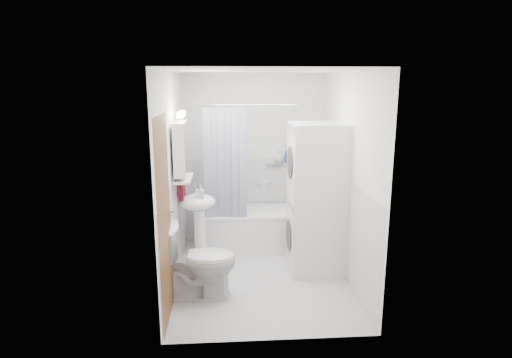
{
  "coord_description": "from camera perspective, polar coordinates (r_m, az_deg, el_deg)",
  "views": [
    {
      "loc": [
        -0.39,
        -4.73,
        2.28
      ],
      "look_at": [
        -0.05,
        0.15,
        1.17
      ],
      "focal_mm": 30.0,
      "sensor_mm": 36.0,
      "label": 1
    }
  ],
  "objects": [
    {
      "name": "shower_caddy",
      "position": [
        6.11,
        2.3,
        2.14
      ],
      "size": [
        0.22,
        0.06,
        0.02
      ],
      "primitive_type": "cube",
      "color": "silver",
      "rests_on": "room_walls"
    },
    {
      "name": "medicine_cabinet",
      "position": [
        4.91,
        -9.96,
        4.23
      ],
      "size": [
        0.13,
        0.5,
        0.71
      ],
      "color": "white",
      "rests_on": "room_walls"
    },
    {
      "name": "shelf",
      "position": [
        4.97,
        -9.63,
        0.08
      ],
      "size": [
        0.18,
        0.54,
        0.02
      ],
      "primitive_type": "cube",
      "color": "silver",
      "rests_on": "room_walls"
    },
    {
      "name": "room_walls",
      "position": [
        4.81,
        0.75,
        3.31
      ],
      "size": [
        2.6,
        2.6,
        2.6
      ],
      "color": "white",
      "rests_on": "ground"
    },
    {
      "name": "bathtub",
      "position": [
        6.0,
        0.17,
        -6.45
      ],
      "size": [
        1.43,
        0.68,
        0.55
      ],
      "color": "white",
      "rests_on": "ground"
    },
    {
      "name": "tub_spout",
      "position": [
        6.17,
        1.8,
        -0.43
      ],
      "size": [
        0.04,
        0.12,
        0.04
      ],
      "primitive_type": "cylinder",
      "rotation": [
        1.57,
        0.0,
        0.0
      ],
      "color": "silver",
      "rests_on": "room_walls"
    },
    {
      "name": "curtain_rod",
      "position": [
        5.39,
        0.39,
        9.83
      ],
      "size": [
        1.61,
        0.02,
        0.02
      ],
      "primitive_type": "cylinder",
      "rotation": [
        0.0,
        1.57,
        0.0
      ],
      "color": "silver",
      "rests_on": "room_walls"
    },
    {
      "name": "towel",
      "position": [
        5.21,
        -9.93,
        1.59
      ],
      "size": [
        0.07,
        0.31,
        0.75
      ],
      "color": "#520B14",
      "rests_on": "room_walls"
    },
    {
      "name": "soap_pump",
      "position": [
        5.16,
        -7.38,
        -2.24
      ],
      "size": [
        0.08,
        0.17,
        0.08
      ],
      "primitive_type": "imported",
      "color": "gray",
      "rests_on": "sink"
    },
    {
      "name": "sink",
      "position": [
        5.31,
        -7.72,
        -4.58
      ],
      "size": [
        0.44,
        0.37,
        1.04
      ],
      "color": "white",
      "rests_on": "ground"
    },
    {
      "name": "toilet",
      "position": [
        4.71,
        -7.78,
        -10.79
      ],
      "size": [
        0.83,
        0.47,
        0.81
      ],
      "primitive_type": "imported",
      "rotation": [
        0.0,
        0.0,
        1.56
      ],
      "color": "white",
      "rests_on": "ground"
    },
    {
      "name": "washer_dryer",
      "position": [
        5.21,
        8.01,
        -2.58
      ],
      "size": [
        0.66,
        0.64,
        1.82
      ],
      "rotation": [
        0.0,
        0.0,
        -0.0
      ],
      "color": "white",
      "rests_on": "ground"
    },
    {
      "name": "shelf_cup",
      "position": [
        5.08,
        -9.52,
        1.07
      ],
      "size": [
        0.1,
        0.09,
        0.1
      ],
      "primitive_type": "imported",
      "color": "gray",
      "rests_on": "shelf"
    },
    {
      "name": "door",
      "position": [
        4.41,
        -11.11,
        -4.34
      ],
      "size": [
        0.05,
        2.0,
        2.0
      ],
      "color": "brown",
      "rests_on": "ground"
    },
    {
      "name": "wainscot",
      "position": [
        5.31,
        0.46,
        -5.64
      ],
      "size": [
        1.98,
        2.58,
        2.58
      ],
      "color": "white",
      "rests_on": "ground"
    },
    {
      "name": "floor",
      "position": [
        5.27,
        0.7,
        -12.86
      ],
      "size": [
        2.6,
        2.6,
        0.0
      ],
      "primitive_type": "plane",
      "color": "#B7B7BC",
      "rests_on": "ground"
    },
    {
      "name": "shower_curtain",
      "position": [
        5.47,
        -4.12,
        1.91
      ],
      "size": [
        0.55,
        0.02,
        1.45
      ],
      "color": "#141E47",
      "rests_on": "curtain_rod"
    },
    {
      "name": "shampoo_a",
      "position": [
        6.11,
        3.07,
        2.85
      ],
      "size": [
        0.13,
        0.17,
        0.13
      ],
      "primitive_type": "imported",
      "color": "gray",
      "rests_on": "shower_caddy"
    },
    {
      "name": "shampoo_b",
      "position": [
        6.13,
        4.18,
        2.63
      ],
      "size": [
        0.08,
        0.21,
        0.08
      ],
      "primitive_type": "imported",
      "color": "#263399",
      "rests_on": "shower_caddy"
    },
    {
      "name": "shelf_bottle",
      "position": [
        4.82,
        -9.82,
        0.24
      ],
      "size": [
        0.07,
        0.18,
        0.07
      ],
      "primitive_type": "imported",
      "color": "gray",
      "rests_on": "shelf"
    }
  ]
}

